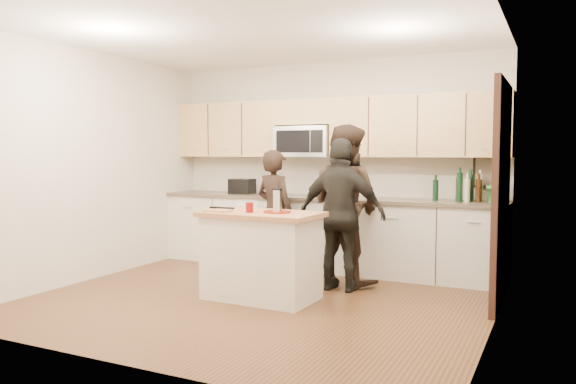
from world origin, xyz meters
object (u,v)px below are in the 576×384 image
at_px(woman_center, 345,204).
at_px(woman_left, 275,212).
at_px(island, 261,255).
at_px(woman_right, 342,215).
at_px(toaster, 242,186).

bearing_deg(woman_center, woman_left, 17.48).
distance_m(island, woman_center, 1.27).
relative_size(island, woman_right, 0.73).
xyz_separation_m(woman_left, woman_center, (0.93, -0.04, 0.14)).
height_order(toaster, woman_center, woman_center).
relative_size(toaster, woman_center, 0.18).
bearing_deg(woman_right, woman_center, -76.06).
bearing_deg(toaster, island, -53.88).
height_order(island, woman_left, woman_left).
bearing_deg(island, toaster, 127.92).
relative_size(woman_left, woman_center, 0.84).
distance_m(toaster, woman_right, 2.06).
distance_m(woman_center, woman_right, 0.39).
relative_size(island, toaster, 3.78).
relative_size(island, woman_center, 0.67).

